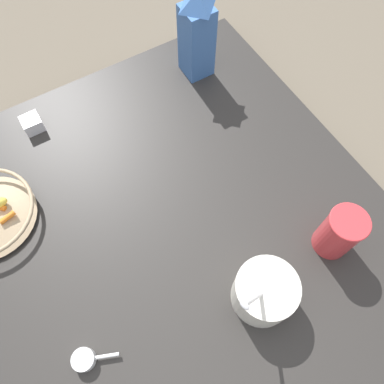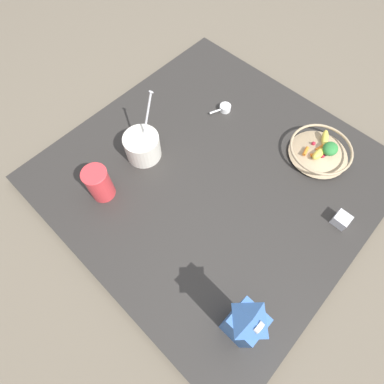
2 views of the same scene
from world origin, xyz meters
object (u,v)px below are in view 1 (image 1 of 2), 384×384
at_px(spice_jar, 33,124).
at_px(yogurt_tub, 265,292).
at_px(milk_carton, 197,35).
at_px(drinking_cup, 340,232).

bearing_deg(spice_jar, yogurt_tub, 111.20).
bearing_deg(milk_carton, spice_jar, -5.22).
bearing_deg(drinking_cup, spice_jar, -54.44).
bearing_deg(yogurt_tub, spice_jar, -68.80).
xyz_separation_m(milk_carton, spice_jar, (0.51, -0.05, -0.12)).
height_order(milk_carton, spice_jar, milk_carton).
distance_m(yogurt_tub, drinking_cup, 0.22).
height_order(yogurt_tub, drinking_cup, yogurt_tub).
distance_m(milk_carton, spice_jar, 0.53).
relative_size(milk_carton, spice_jar, 5.22).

